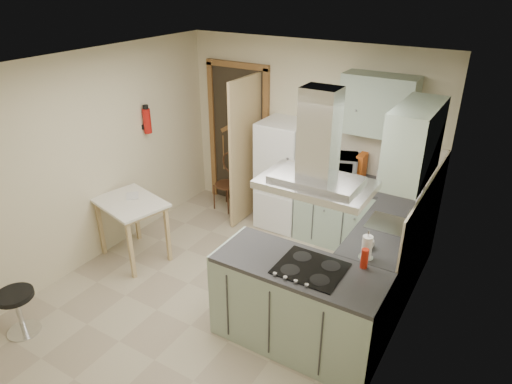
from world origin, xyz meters
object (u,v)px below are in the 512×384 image
Objects in this scene: drop_leaf_table at (134,230)px; stool at (19,312)px; peninsula at (298,305)px; bentwood_chair at (227,185)px; microwave at (336,166)px; extractor_hood at (316,184)px; fridge at (283,175)px.

stool is at bearing -76.58° from drop_leaf_table.
peninsula is at bearing 7.40° from drop_leaf_table.
peninsula reaches higher than bentwood_chair.
microwave reaches higher than bentwood_chair.
bentwood_chair is at bearing 95.86° from drop_leaf_table.
extractor_hood reaches higher than peninsula.
extractor_hood is at bearing -34.33° from bentwood_chair.
extractor_hood is (1.32, -1.98, 0.97)m from fridge.
extractor_hood is 2.83m from drop_leaf_table.
drop_leaf_table is 2.63m from microwave.
drop_leaf_table is at bearing 173.37° from peninsula.
extractor_hood is at bearing -56.21° from fridge.
microwave is at bearing -0.52° from fridge.
extractor_hood is at bearing -92.70° from microwave.
microwave is at bearing 106.52° from extractor_hood.
extractor_hood is (0.10, 0.00, 1.27)m from peninsula.
peninsula is 1.27m from extractor_hood.
stool is (-1.18, -3.26, -0.51)m from fridge.
bentwood_chair is at bearing -177.99° from fridge.
peninsula is 1.72× the size of extractor_hood.
fridge is 0.97× the size of peninsula.
extractor_hood reaches higher than drop_leaf_table.
drop_leaf_table is at bearing 173.64° from extractor_hood.
peninsula is 2.40m from drop_leaf_table.
microwave is (-0.59, 1.97, -0.67)m from extractor_hood.
extractor_hood is 3.18m from stool.
fridge is 2.35m from peninsula.
peninsula is 3.26× the size of stool.
microwave is at bearing 7.46° from bentwood_chair.
microwave is (1.90, 1.70, 0.66)m from drop_leaf_table.
extractor_hood is at bearing 27.09° from stool.
drop_leaf_table is 1.58× the size of microwave.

